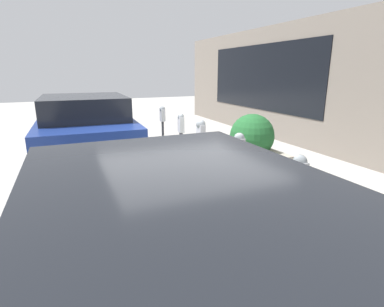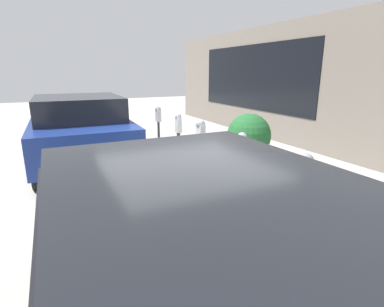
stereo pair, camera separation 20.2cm
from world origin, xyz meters
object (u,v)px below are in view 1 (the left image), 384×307
planter_box (251,151)px  parked_car_middle (86,128)px  parking_meter_nearest (296,197)px  parking_meter_second (238,160)px  parking_meter_farthest (163,123)px  parked_car_front (183,303)px  parking_meter_middle (201,147)px  parking_meter_fourth (181,137)px

planter_box → parked_car_middle: bearing=51.1°
parking_meter_nearest → planter_box: bearing=-26.4°
parking_meter_second → parking_meter_farthest: (3.22, -0.04, -0.02)m
parking_meter_farthest → parked_car_front: bearing=163.0°
planter_box → parked_car_front: bearing=140.5°
parking_meter_nearest → parked_car_middle: (5.06, 1.57, -0.06)m
parking_meter_nearest → parked_car_front: bearing=117.2°
parked_car_middle → planter_box: bearing=-127.0°
parking_meter_nearest → parking_meter_second: parking_meter_second is taller
parking_meter_middle → parked_car_middle: bearing=27.6°
parking_meter_second → parking_meter_middle: parking_meter_middle is taller
parking_meter_nearest → parked_car_front: parked_car_front is taller
parked_car_front → parking_meter_farthest: bearing=-16.1°
parking_meter_nearest → parked_car_front: size_ratio=0.28×
parking_meter_fourth → parking_meter_farthest: bearing=1.5°
parking_meter_second → parking_meter_fourth: parking_meter_second is taller
parking_meter_nearest → planter_box: 3.04m
parking_meter_second → parked_car_middle: (4.01, 1.55, -0.15)m
parking_meter_farthest → parking_meter_middle: bearing=178.3°
parking_meter_second → parking_meter_fourth: bearing=-1.7°
parking_meter_middle → planter_box: size_ratio=0.94×
parking_meter_middle → planter_box: bearing=-67.8°
parking_meter_nearest → planter_box: size_ratio=0.92×
parking_meter_farthest → parking_meter_fourth: bearing=-178.5°
parking_meter_nearest → parked_car_front: (-0.79, 1.53, -0.07)m
parking_meter_second → planter_box: parking_meter_second is taller
parking_meter_second → parked_car_middle: 4.30m
parked_car_middle → parking_meter_nearest: bearing=-160.8°
parked_car_front → parked_car_middle: (5.84, 0.04, 0.01)m
parked_car_front → parking_meter_middle: bearing=-26.1°
parked_car_front → parking_meter_fourth: bearing=-20.6°
parking_meter_middle → parked_car_front: 3.28m
planter_box → parked_car_middle: parked_car_middle is taller
parking_meter_second → parked_car_middle: parked_car_middle is taller
parking_meter_middle → parked_car_front: bearing=153.0°
parked_car_middle → parking_meter_farthest: bearing=-114.5°
parking_meter_middle → parking_meter_fourth: parking_meter_middle is taller
planter_box → parked_car_middle: 3.75m
parking_meter_fourth → planter_box: size_ratio=0.91×
parking_meter_farthest → parked_car_middle: (0.79, 1.59, -0.13)m
parking_meter_nearest → parking_meter_fourth: bearing=-0.8°
parking_meter_nearest → parking_meter_second: 1.05m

